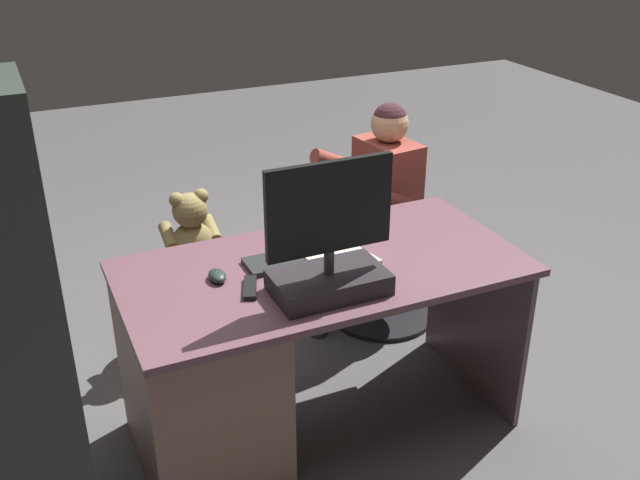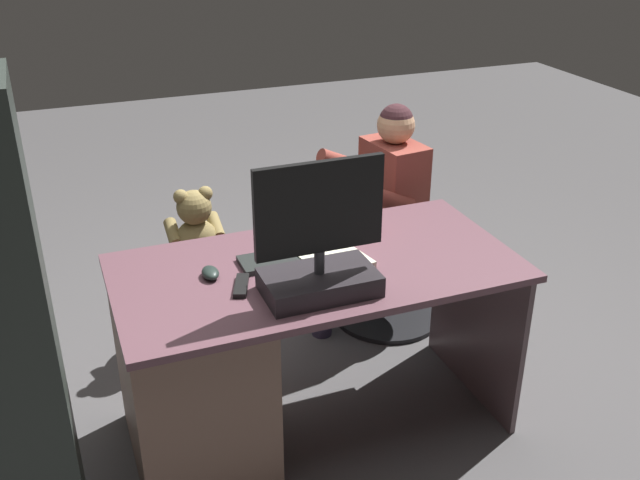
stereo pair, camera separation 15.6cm
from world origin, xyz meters
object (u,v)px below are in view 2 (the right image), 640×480
at_px(computer_mouse, 210,273).
at_px(office_chair_teddy, 201,296).
at_px(cup, 363,221).
at_px(person, 375,202).
at_px(tv_remote, 241,286).
at_px(visitor_chair, 389,275).
at_px(keyboard, 295,257).
at_px(monitor, 319,256).
at_px(desk, 219,365).
at_px(teddy_bear, 195,228).

xyz_separation_m(computer_mouse, office_chair_teddy, (-0.10, -0.74, -0.52)).
distance_m(cup, person, 0.57).
bearing_deg(tv_remote, cup, -134.87).
bearing_deg(tv_remote, visitor_chair, -121.84).
height_order(computer_mouse, visitor_chair, computer_mouse).
bearing_deg(cup, tv_remote, 24.41).
bearing_deg(person, visitor_chair, 172.39).
height_order(keyboard, visitor_chair, keyboard).
bearing_deg(visitor_chair, person, -7.61).
distance_m(computer_mouse, visitor_chair, 1.32).
height_order(cup, person, person).
relative_size(monitor, cup, 5.21).
distance_m(tv_remote, person, 1.14).
bearing_deg(cup, desk, 16.65).
relative_size(monitor, office_chair_teddy, 0.96).
xyz_separation_m(desk, visitor_chair, (-1.04, -0.66, -0.17)).
distance_m(tv_remote, office_chair_teddy, 1.00).
bearing_deg(teddy_bear, desk, 82.76).
relative_size(keyboard, person, 0.37).
relative_size(monitor, keyboard, 1.14).
bearing_deg(office_chair_teddy, desk, 82.65).
bearing_deg(desk, computer_mouse, -93.16).
bearing_deg(person, tv_remote, 40.50).
bearing_deg(teddy_bear, cup, 133.30).
height_order(computer_mouse, tv_remote, computer_mouse).
bearing_deg(desk, monitor, 150.14).
distance_m(monitor, person, 1.09).
bearing_deg(office_chair_teddy, computer_mouse, 82.37).
xyz_separation_m(computer_mouse, visitor_chair, (-1.03, -0.61, -0.54)).
relative_size(desk, monitor, 3.12).
height_order(keyboard, teddy_bear, teddy_bear).
xyz_separation_m(computer_mouse, tv_remote, (-0.08, 0.11, -0.01)).
bearing_deg(desk, person, -144.64).
height_order(keyboard, tv_remote, keyboard).
bearing_deg(monitor, teddy_bear, -77.08).
relative_size(keyboard, teddy_bear, 1.15).
distance_m(keyboard, visitor_chair, 1.06).
bearing_deg(keyboard, desk, 12.23).
xyz_separation_m(monitor, person, (-0.62, -0.86, -0.24)).
bearing_deg(keyboard, teddy_bear, -72.46).
xyz_separation_m(computer_mouse, teddy_bear, (-0.10, -0.75, -0.17)).
distance_m(cup, visitor_chair, 0.82).
distance_m(teddy_bear, visitor_chair, 1.01).
height_order(computer_mouse, cup, cup).
relative_size(computer_mouse, teddy_bear, 0.26).
distance_m(desk, office_chair_teddy, 0.81).
distance_m(monitor, computer_mouse, 0.42).
bearing_deg(keyboard, cup, -159.18).
relative_size(desk, visitor_chair, 2.70).
xyz_separation_m(tv_remote, person, (-0.87, -0.74, -0.11)).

